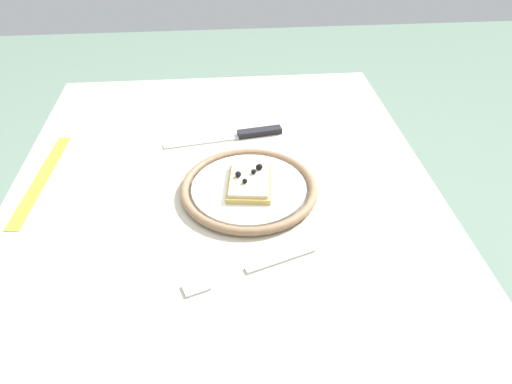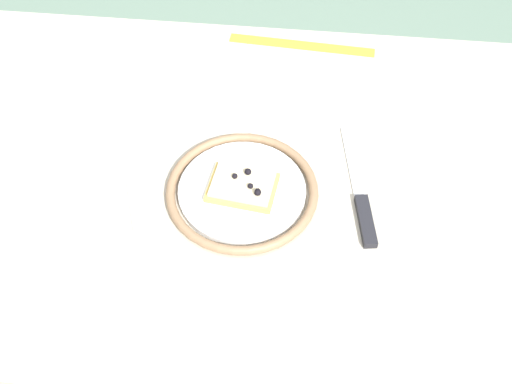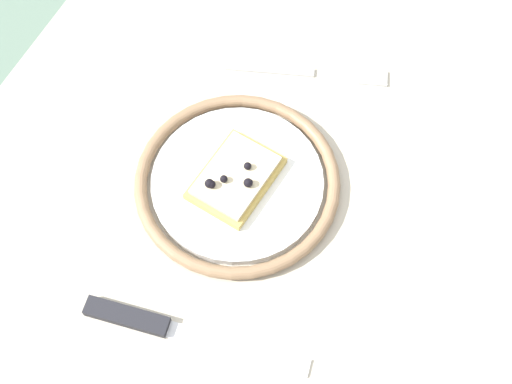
% 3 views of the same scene
% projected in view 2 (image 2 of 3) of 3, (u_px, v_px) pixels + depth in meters
% --- Properties ---
extents(ground_plane, '(6.00, 6.00, 0.00)m').
position_uv_depth(ground_plane, '(235.00, 356.00, 1.56)').
color(ground_plane, slate).
extents(dining_table, '(1.02, 0.74, 0.72)m').
position_uv_depth(dining_table, '(225.00, 204.00, 1.06)').
color(dining_table, '#BCB29E').
rests_on(dining_table, ground_plane).
extents(plate, '(0.23, 0.23, 0.02)m').
position_uv_depth(plate, '(242.00, 191.00, 0.96)').
color(plate, white).
rests_on(plate, dining_table).
extents(pizza_slice_near, '(0.11, 0.09, 0.03)m').
position_uv_depth(pizza_slice_near, '(243.00, 186.00, 0.94)').
color(pizza_slice_near, tan).
rests_on(pizza_slice_near, plate).
extents(knife, '(0.06, 0.24, 0.01)m').
position_uv_depth(knife, '(362.00, 204.00, 0.94)').
color(knife, silver).
rests_on(knife, dining_table).
extents(fork, '(0.08, 0.20, 0.00)m').
position_uv_depth(fork, '(130.00, 178.00, 0.98)').
color(fork, silver).
rests_on(fork, dining_table).
extents(measuring_tape, '(0.28, 0.04, 0.00)m').
position_uv_depth(measuring_tape, '(302.00, 45.00, 1.18)').
color(measuring_tape, yellow).
rests_on(measuring_tape, dining_table).
extents(napkin, '(0.14, 0.13, 0.00)m').
position_uv_depth(napkin, '(16.00, 52.00, 1.17)').
color(napkin, white).
rests_on(napkin, dining_table).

